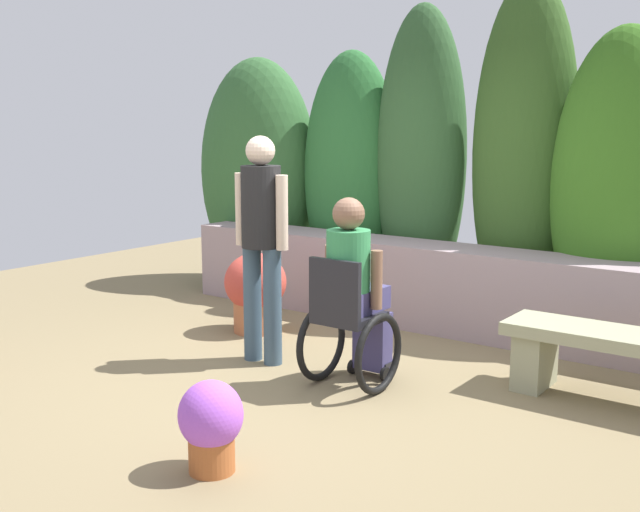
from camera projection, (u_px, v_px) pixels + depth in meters
name	position (u px, v px, depth m)	size (l,w,h in m)	color
ground_plane	(298.00, 378.00, 5.55)	(10.90, 10.90, 0.00)	olive
stone_retaining_wall	(421.00, 285.00, 6.94)	(5.01, 0.53, 0.75)	gray
hedge_backdrop	(425.00, 174.00, 7.46)	(5.79, 1.03, 3.10)	#315F30
stone_bench	(632.00, 359.00, 4.95)	(1.64, 0.46, 0.48)	gray
person_in_wheelchair	(352.00, 299.00, 5.30)	(0.53, 0.66, 1.33)	black
person_standing_companion	(261.00, 234.00, 5.77)	(0.49, 0.30, 1.73)	#3A5163
flower_pot_purple_near	(211.00, 424.00, 4.03)	(0.34, 0.34, 0.50)	#A7572A
flower_pot_red_accent	(256.00, 290.00, 6.72)	(0.54, 0.54, 0.70)	#B6653E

